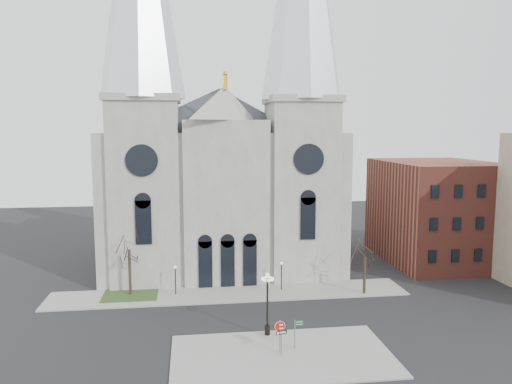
{
  "coord_description": "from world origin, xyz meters",
  "views": [
    {
      "loc": [
        -4.27,
        -43.09,
        18.44
      ],
      "look_at": [
        2.59,
        8.0,
        11.94
      ],
      "focal_mm": 35.0,
      "sensor_mm": 36.0,
      "label": 1
    }
  ],
  "objects": [
    {
      "name": "cathedral",
      "position": [
        0.0,
        22.86,
        18.48
      ],
      "size": [
        33.0,
        26.66,
        54.0
      ],
      "color": "gray",
      "rests_on": "ground"
    },
    {
      "name": "ped_lamp_left",
      "position": [
        -6.0,
        11.5,
        2.33
      ],
      "size": [
        0.32,
        0.32,
        3.26
      ],
      "color": "black",
      "rests_on": "sidewalk_far"
    },
    {
      "name": "tree_left",
      "position": [
        -11.0,
        12.0,
        5.58
      ],
      "size": [
        3.2,
        3.2,
        7.5
      ],
      "color": "black",
      "rests_on": "ground"
    },
    {
      "name": "stop_sign",
      "position": [
        2.92,
        -4.41,
        2.04
      ],
      "size": [
        0.95,
        0.23,
        2.68
      ],
      "rotation": [
        0.0,
        0.0,
        -0.21
      ],
      "color": "slate",
      "rests_on": "sidewalk_near"
    },
    {
      "name": "sidewalk_near",
      "position": [
        3.0,
        -5.0,
        0.07
      ],
      "size": [
        18.0,
        10.0,
        0.14
      ],
      "primitive_type": "cube",
      "color": "gray",
      "rests_on": "ground"
    },
    {
      "name": "tree_right",
      "position": [
        15.0,
        9.0,
        4.47
      ],
      "size": [
        3.2,
        3.2,
        6.0
      ],
      "color": "black",
      "rests_on": "ground"
    },
    {
      "name": "ground",
      "position": [
        0.0,
        0.0,
        0.0
      ],
      "size": [
        160.0,
        160.0,
        0.0
      ],
      "primitive_type": "plane",
      "color": "black",
      "rests_on": "ground"
    },
    {
      "name": "sidewalk_far",
      "position": [
        0.0,
        11.0,
        0.07
      ],
      "size": [
        40.0,
        6.0,
        0.14
      ],
      "primitive_type": "cube",
      "color": "gray",
      "rests_on": "ground"
    },
    {
      "name": "one_way_sign",
      "position": [
        2.92,
        -5.06,
        1.64
      ],
      "size": [
        0.94,
        0.34,
        2.22
      ],
      "rotation": [
        0.0,
        0.0,
        0.31
      ],
      "color": "slate",
      "rests_on": "sidewalk_near"
    },
    {
      "name": "bg_building_brick",
      "position": [
        30.0,
        22.0,
        7.0
      ],
      "size": [
        14.0,
        18.0,
        14.0
      ],
      "primitive_type": "cube",
      "color": "brown",
      "rests_on": "ground"
    },
    {
      "name": "grass_patch",
      "position": [
        -11.0,
        12.0,
        0.09
      ],
      "size": [
        6.0,
        5.0,
        0.18
      ],
      "primitive_type": "cube",
      "color": "#2B411B",
      "rests_on": "ground"
    },
    {
      "name": "ped_lamp_right",
      "position": [
        6.0,
        11.5,
        2.33
      ],
      "size": [
        0.32,
        0.32,
        3.26
      ],
      "color": "black",
      "rests_on": "sidewalk_far"
    },
    {
      "name": "globe_lamp",
      "position": [
        2.42,
        -0.85,
        3.72
      ],
      "size": [
        1.36,
        1.36,
        5.7
      ],
      "rotation": [
        0.0,
        0.0,
        0.12
      ],
      "color": "black",
      "rests_on": "sidewalk_near"
    },
    {
      "name": "street_name_sign",
      "position": [
        4.37,
        -3.86,
        1.57
      ],
      "size": [
        0.79,
        0.1,
        2.45
      ],
      "rotation": [
        0.0,
        0.0,
        0.05
      ],
      "color": "slate",
      "rests_on": "sidewalk_near"
    }
  ]
}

